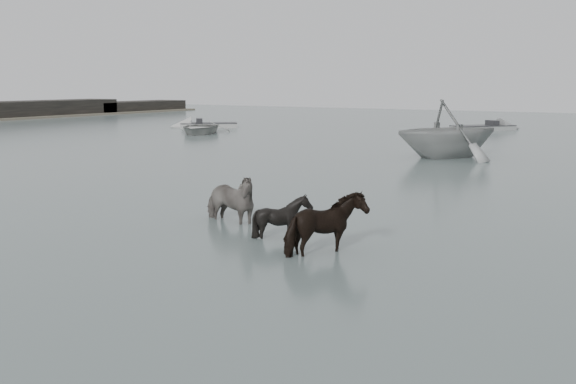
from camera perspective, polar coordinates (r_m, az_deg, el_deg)
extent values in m
plane|color=slate|center=(15.60, -0.15, -3.61)|extent=(140.00, 140.00, 0.00)
imported|color=black|center=(16.58, -5.30, 0.02)|extent=(2.03, 1.12, 1.63)
imported|color=black|center=(13.47, 3.53, -2.46)|extent=(1.38, 1.58, 1.52)
imported|color=black|center=(15.00, -0.50, -1.71)|extent=(1.15, 1.03, 1.25)
imported|color=#ADADA9|center=(46.24, -7.82, 5.82)|extent=(5.40, 6.13, 1.05)
imported|color=#9D9F9D|center=(31.93, 14.05, 5.60)|extent=(7.13, 7.30, 2.92)
cube|color=black|center=(71.02, -23.31, 6.80)|extent=(4.50, 24.00, 1.50)
cube|color=black|center=(82.01, -13.50, 7.46)|extent=(4.50, 14.00, 1.10)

